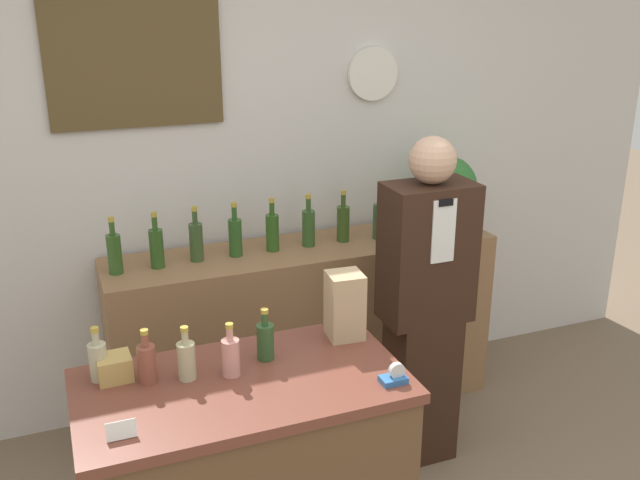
{
  "coord_description": "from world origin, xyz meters",
  "views": [
    {
      "loc": [
        -0.98,
        -1.56,
        2.24
      ],
      "look_at": [
        0.07,
        1.12,
        1.2
      ],
      "focal_mm": 40.0,
      "sensor_mm": 36.0,
      "label": 1
    }
  ],
  "objects_px": {
    "potted_plant": "(446,188)",
    "tape_dispenser": "(394,376)",
    "shopkeeper": "(425,307)",
    "paper_bag": "(345,305)"
  },
  "relations": [
    {
      "from": "potted_plant",
      "to": "tape_dispenser",
      "type": "xyz_separation_m",
      "value": [
        -1.02,
        -1.39,
        -0.2
      ]
    },
    {
      "from": "shopkeeper",
      "to": "paper_bag",
      "type": "distance_m",
      "value": 0.76
    },
    {
      "from": "paper_bag",
      "to": "tape_dispenser",
      "type": "bearing_deg",
      "value": -86.32
    },
    {
      "from": "shopkeeper",
      "to": "paper_bag",
      "type": "xyz_separation_m",
      "value": [
        -0.58,
        -0.39,
        0.28
      ]
    },
    {
      "from": "shopkeeper",
      "to": "tape_dispenser",
      "type": "height_order",
      "value": "shopkeeper"
    },
    {
      "from": "shopkeeper",
      "to": "potted_plant",
      "type": "height_order",
      "value": "shopkeeper"
    },
    {
      "from": "potted_plant",
      "to": "shopkeeper",
      "type": "bearing_deg",
      "value": -126.75
    },
    {
      "from": "paper_bag",
      "to": "tape_dispenser",
      "type": "relative_size",
      "value": 2.91
    },
    {
      "from": "shopkeeper",
      "to": "paper_bag",
      "type": "relative_size",
      "value": 6.19
    },
    {
      "from": "paper_bag",
      "to": "shopkeeper",
      "type": "bearing_deg",
      "value": 33.98
    }
  ]
}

